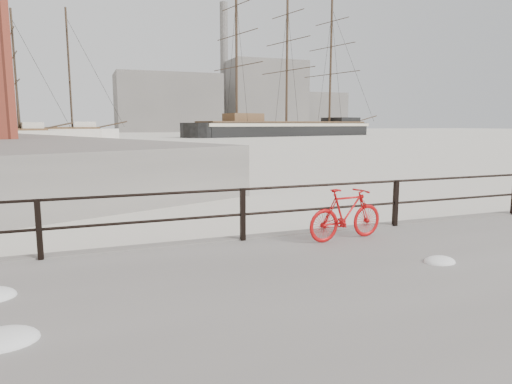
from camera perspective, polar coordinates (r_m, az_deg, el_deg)
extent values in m
plane|color=white|center=(10.59, 16.35, -5.74)|extent=(400.00, 400.00, 0.00)
imported|color=#B90C0D|center=(8.84, 11.20, -2.71)|extent=(1.67, 0.43, 1.00)
ellipsoid|color=white|center=(7.94, 22.00, -7.47)|extent=(0.53, 0.42, 0.19)
ellipsoid|color=white|center=(5.48, -29.21, -14.82)|extent=(0.71, 0.56, 0.25)
cube|color=gray|center=(150.59, -10.98, 10.84)|extent=(32.00, 18.00, 18.00)
cube|color=gray|center=(165.22, 0.98, 11.82)|extent=(26.00, 20.00, 24.00)
cube|color=gray|center=(179.25, 7.31, 9.89)|extent=(20.00, 16.00, 14.00)
cylinder|color=gray|center=(166.49, -3.99, 15.23)|extent=(2.80, 2.80, 44.00)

